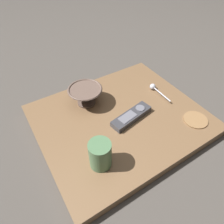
{
  "coord_description": "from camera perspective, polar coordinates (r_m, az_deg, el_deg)",
  "views": [
    {
      "loc": [
        -0.32,
        -0.45,
        0.62
      ],
      "look_at": [
        -0.03,
        0.02,
        0.06
      ],
      "focal_mm": 32.29,
      "sensor_mm": 36.0,
      "label": 1
    }
  ],
  "objects": [
    {
      "name": "table",
      "position": [
        0.82,
        2.28,
        -2.14
      ],
      "size": [
        0.64,
        0.54,
        0.04
      ],
      "color": "brown",
      "rests_on": "ground"
    },
    {
      "name": "drink_coaster",
      "position": [
        0.85,
        22.56,
        -2.03
      ],
      "size": [
        0.09,
        0.09,
        0.01
      ],
      "color": "olive",
      "rests_on": "table"
    },
    {
      "name": "coffee_mug",
      "position": [
        0.63,
        -3.35,
        -11.92
      ],
      "size": [
        0.07,
        0.07,
        0.1
      ],
      "color": "#4C724C",
      "rests_on": "table"
    },
    {
      "name": "ground_plane",
      "position": [
        0.83,
        2.24,
        -3.09
      ],
      "size": [
        6.0,
        6.0,
        0.0
      ],
      "primitive_type": "plane",
      "color": "#47423D"
    },
    {
      "name": "tv_remote_near",
      "position": [
        0.79,
        5.53,
        -1.17
      ],
      "size": [
        0.18,
        0.08,
        0.03
      ],
      "color": "#38383D",
      "rests_on": "table"
    },
    {
      "name": "cereal_bowl",
      "position": [
        0.84,
        -7.49,
        4.79
      ],
      "size": [
        0.14,
        0.14,
        0.08
      ],
      "color": "brown",
      "rests_on": "table"
    },
    {
      "name": "teaspoon",
      "position": [
        0.93,
        11.81,
        6.75
      ],
      "size": [
        0.03,
        0.13,
        0.03
      ],
      "color": "silver",
      "rests_on": "table"
    }
  ]
}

